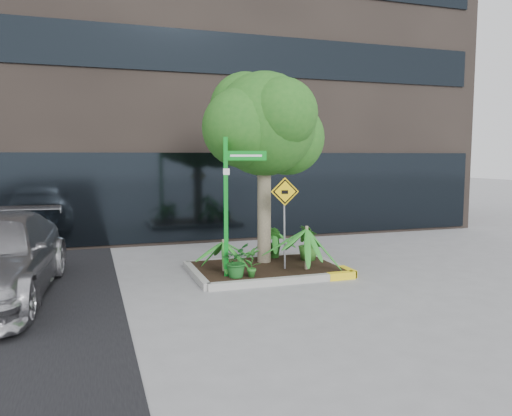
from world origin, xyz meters
name	(u,v)px	position (x,y,z in m)	size (l,w,h in m)	color
ground	(262,276)	(0.00, 0.00, 0.00)	(80.00, 80.00, 0.00)	gray
building	(199,22)	(0.50, 8.50, 7.50)	(18.00, 8.00, 15.00)	#2D2621
planter	(268,268)	(0.23, 0.27, 0.10)	(3.35, 2.36, 0.15)	#9E9E99
tree	(264,124)	(0.31, 0.77, 3.32)	(3.03, 2.69, 4.55)	gray
palm_front	(307,229)	(0.93, -0.26, 1.04)	(1.07, 1.07, 1.19)	gray
palm_left	(224,242)	(-0.82, 0.15, 0.79)	(0.77, 0.77, 0.85)	gray
palm_back	(275,231)	(0.73, 1.16, 0.79)	(0.78, 0.78, 0.86)	gray
shrub_a	(235,261)	(-0.74, -0.46, 0.48)	(0.60, 0.60, 0.67)	#1A5B1F
shrub_b	(308,243)	(1.36, 0.59, 0.57)	(0.47, 0.47, 0.83)	#2F6D20
shrub_c	(252,262)	(-0.41, -0.55, 0.46)	(0.33, 0.33, 0.62)	#267223
shrub_d	(275,242)	(0.70, 1.08, 0.53)	(0.42, 0.42, 0.77)	#215D1B
street_sign_post	(229,193)	(-0.81, -0.26, 1.85)	(0.85, 1.04, 2.99)	#0D9021
cattle_sign	(285,207)	(0.51, -0.03, 1.50)	(0.61, 0.21, 2.00)	slate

